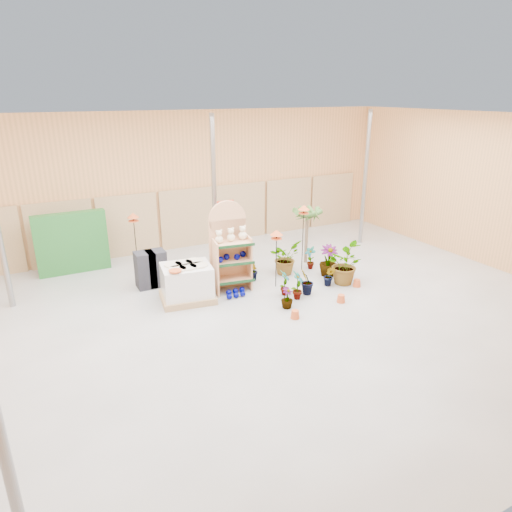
{
  "coord_description": "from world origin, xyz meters",
  "views": [
    {
      "loc": [
        -4.87,
        -8.41,
        5.04
      ],
      "look_at": [
        0.3,
        1.5,
        1.0
      ],
      "focal_mm": 32.0,
      "sensor_mm": 36.0,
      "label": 1
    }
  ],
  "objects": [
    {
      "name": "palm",
      "position": [
        2.69,
        2.73,
        1.57
      ],
      "size": [
        0.7,
        0.7,
        1.84
      ],
      "color": "brown",
      "rests_on": "ground"
    },
    {
      "name": "potted_plant_9",
      "position": [
        2.24,
        0.89,
        0.29
      ],
      "size": [
        0.4,
        0.41,
        0.58
      ],
      "primitive_type": "imported",
      "rotation": [
        0.0,
        0.0,
        5.47
      ],
      "color": "#386225",
      "rests_on": "ground"
    },
    {
      "name": "trellis_stock",
      "position": [
        -3.8,
        5.2,
        0.9
      ],
      "size": [
        2.0,
        0.3,
        1.8
      ],
      "primitive_type": "cube",
      "color": "#206426",
      "rests_on": "ground"
    },
    {
      "name": "potted_plant_4",
      "position": [
        2.51,
        2.21,
        0.35
      ],
      "size": [
        0.33,
        0.41,
        0.7
      ],
      "primitive_type": "imported",
      "rotation": [
        0.0,
        0.0,
        4.94
      ],
      "color": "#386225",
      "rests_on": "ground"
    },
    {
      "name": "bird_table_right",
      "position": [
        2.24,
        2.26,
        1.84
      ],
      "size": [
        0.34,
        0.34,
        1.98
      ],
      "color": "black",
      "rests_on": "ground"
    },
    {
      "name": "potted_plant_10",
      "position": [
        2.7,
        0.9,
        0.57
      ],
      "size": [
        1.26,
        1.32,
        1.13
      ],
      "primitive_type": "imported",
      "rotation": [
        0.0,
        0.0,
        1.08
      ],
      "color": "#386225",
      "rests_on": "ground"
    },
    {
      "name": "potted_plant_11",
      "position": [
        0.75,
        2.8,
        0.31
      ],
      "size": [
        0.39,
        0.39,
        0.62
      ],
      "primitive_type": "imported",
      "rotation": [
        0.0,
        0.0,
        1.69
      ],
      "color": "#386225",
      "rests_on": "ground"
    },
    {
      "name": "display_shelf",
      "position": [
        -0.22,
        2.02,
        1.1
      ],
      "size": [
        1.1,
        0.79,
        2.4
      ],
      "rotation": [
        0.0,
        0.0,
        -0.16
      ],
      "color": "tan",
      "rests_on": "ground"
    },
    {
      "name": "bird_table_front",
      "position": [
        0.92,
        1.52,
        1.5
      ],
      "size": [
        0.34,
        0.34,
        1.62
      ],
      "color": "black",
      "rests_on": "ground"
    },
    {
      "name": "room",
      "position": [
        0.0,
        0.91,
        2.21
      ],
      "size": [
        15.2,
        12.1,
        4.7
      ],
      "color": "gray",
      "rests_on": "ground"
    },
    {
      "name": "potted_plant_7",
      "position": [
        0.51,
        0.26,
        0.27
      ],
      "size": [
        0.4,
        0.4,
        0.53
      ],
      "primitive_type": "imported",
      "rotation": [
        0.0,
        0.0,
        0.45
      ],
      "color": "#386225",
      "rests_on": "ground"
    },
    {
      "name": "potted_plant_6",
      "position": [
        1.64,
        2.24,
        0.5
      ],
      "size": [
        1.15,
        1.09,
        1.0
      ],
      "primitive_type": "imported",
      "rotation": [
        0.0,
        0.0,
        0.46
      ],
      "color": "#386225",
      "rests_on": "ground"
    },
    {
      "name": "gazing_balls_shelf",
      "position": [
        -0.22,
        1.89,
        0.94
      ],
      "size": [
        0.88,
        0.3,
        0.17
      ],
      "color": "#000367",
      "rests_on": "display_shelf"
    },
    {
      "name": "potted_plant_8",
      "position": [
        1.01,
        0.56,
        0.39
      ],
      "size": [
        0.49,
        0.49,
        0.79
      ],
      "primitive_type": "imported",
      "rotation": [
        0.0,
        0.0,
        0.82
      ],
      "color": "#386225",
      "rests_on": "ground"
    },
    {
      "name": "potted_plant_1",
      "position": [
        1.36,
        0.68,
        0.37
      ],
      "size": [
        0.52,
        0.49,
        0.73
      ],
      "primitive_type": "imported",
      "rotation": [
        0.0,
        0.0,
        3.72
      ],
      "color": "#386225",
      "rests_on": "ground"
    },
    {
      "name": "bird_table_back",
      "position": [
        -2.14,
        4.44,
        1.65
      ],
      "size": [
        0.34,
        0.34,
        1.78
      ],
      "color": "black",
      "rests_on": "ground"
    },
    {
      "name": "potted_plant_5",
      "position": [
        0.55,
        2.16,
        0.31
      ],
      "size": [
        0.33,
        0.38,
        0.62
      ],
      "primitive_type": "imported",
      "rotation": [
        0.0,
        0.0,
        4.53
      ],
      "color": "#386225",
      "rests_on": "ground"
    },
    {
      "name": "charcoal_planters",
      "position": [
        -2.08,
        3.12,
        0.5
      ],
      "size": [
        0.8,
        0.5,
        1.0
      ],
      "color": "black",
      "rests_on": "ground"
    },
    {
      "name": "potted_plant_3",
      "position": [
        2.65,
        1.51,
        0.46
      ],
      "size": [
        0.64,
        0.64,
        0.92
      ],
      "primitive_type": "imported",
      "rotation": [
        0.0,
        0.0,
        6.0
      ],
      "color": "#386225",
      "rests_on": "ground"
    },
    {
      "name": "gazing_balls_floor",
      "position": [
        -0.31,
        1.48,
        0.07
      ],
      "size": [
        0.63,
        0.39,
        0.15
      ],
      "color": "#000367",
      "rests_on": "ground"
    },
    {
      "name": "offer_sign",
      "position": [
        0.1,
        2.98,
        1.57
      ],
      "size": [
        0.5,
        0.08,
        2.2
      ],
      "color": "gray",
      "rests_on": "ground"
    },
    {
      "name": "teddy_bears",
      "position": [
        -0.19,
        1.91,
        1.52
      ],
      "size": [
        0.88,
        0.22,
        0.37
      ],
      "color": "#F8E6C0",
      "rests_on": "display_shelf"
    },
    {
      "name": "potted_plant_0",
      "position": [
        0.85,
        0.93,
        0.35
      ],
      "size": [
        0.41,
        0.44,
        0.69
      ],
      "primitive_type": "imported",
      "rotation": [
        0.0,
        0.0,
        0.93
      ],
      "color": "#386225",
      "rests_on": "ground"
    },
    {
      "name": "pallet_stack",
      "position": [
        -1.51,
        1.82,
        0.48
      ],
      "size": [
        1.47,
        1.29,
        0.98
      ],
      "rotation": [
        0.0,
        0.0,
        -0.15
      ],
      "color": "#9F7F57",
      "rests_on": "ground"
    }
  ]
}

